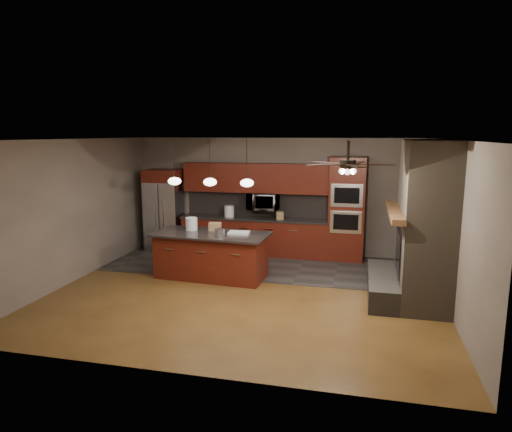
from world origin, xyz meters
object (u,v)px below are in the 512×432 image
(refrigerator, at_px, (165,210))
(white_bucket, at_px, (191,224))
(paint_tray, at_px, (239,233))
(counter_box, at_px, (280,215))
(kitchen_island, at_px, (211,255))
(oven_tower, at_px, (347,209))
(cardboard_box, at_px, (215,227))
(microwave, at_px, (263,201))
(counter_bucket, at_px, (229,211))
(paint_can, at_px, (220,232))

(refrigerator, height_order, white_bucket, refrigerator)
(paint_tray, xyz_separation_m, counter_box, (0.50, 1.84, 0.05))
(kitchen_island, xyz_separation_m, counter_box, (1.07, 1.92, 0.53))
(oven_tower, distance_m, white_bucket, 3.57)
(kitchen_island, relative_size, counter_box, 12.82)
(cardboard_box, bearing_deg, refrigerator, 126.80)
(oven_tower, relative_size, cardboard_box, 9.41)
(oven_tower, relative_size, white_bucket, 9.09)
(microwave, height_order, counter_bucket, microwave)
(microwave, distance_m, paint_tray, 1.97)
(white_bucket, height_order, counter_bucket, white_bucket)
(paint_tray, bearing_deg, counter_box, 70.05)
(oven_tower, xyz_separation_m, kitchen_island, (-2.61, -1.97, -0.73))
(microwave, relative_size, counter_bucket, 2.75)
(cardboard_box, bearing_deg, counter_box, 44.44)
(counter_box, bearing_deg, kitchen_island, -131.66)
(microwave, bearing_deg, cardboard_box, -110.34)
(white_bucket, distance_m, cardboard_box, 0.50)
(white_bucket, bearing_deg, cardboard_box, 9.55)
(oven_tower, xyz_separation_m, counter_bucket, (-2.81, 0.01, -0.16))
(white_bucket, xyz_separation_m, counter_box, (1.56, 1.72, -0.06))
(oven_tower, xyz_separation_m, counter_box, (-1.54, -0.04, -0.20))
(counter_box, bearing_deg, cardboard_box, -135.99)
(oven_tower, relative_size, kitchen_island, 1.00)
(microwave, xyz_separation_m, paint_tray, (-0.07, -1.94, -0.36))
(oven_tower, height_order, counter_box, oven_tower)
(kitchen_island, xyz_separation_m, counter_bucket, (-0.20, 1.97, 0.57))
(oven_tower, height_order, microwave, oven_tower)
(paint_tray, relative_size, cardboard_box, 1.64)
(microwave, xyz_separation_m, cardboard_box, (-0.64, -1.73, -0.30))
(counter_bucket, bearing_deg, paint_tray, -68.07)
(kitchen_island, distance_m, paint_can, 0.60)
(oven_tower, bearing_deg, paint_can, -137.99)
(refrigerator, distance_m, counter_bucket, 1.66)
(kitchen_island, relative_size, white_bucket, 9.13)
(kitchen_island, bearing_deg, paint_can, -31.79)
(refrigerator, distance_m, cardboard_box, 2.44)
(paint_tray, bearing_deg, kitchen_island, -176.31)
(oven_tower, height_order, cardboard_box, oven_tower)
(microwave, height_order, counter_box, microwave)
(microwave, bearing_deg, counter_box, -13.03)
(kitchen_island, distance_m, counter_bucket, 2.06)
(kitchen_island, relative_size, counter_bucket, 8.97)
(kitchen_island, relative_size, paint_can, 12.12)
(white_bucket, bearing_deg, oven_tower, 29.53)
(white_bucket, xyz_separation_m, cardboard_box, (0.49, 0.08, -0.05))
(counter_bucket, bearing_deg, kitchen_island, -84.26)
(refrigerator, height_order, counter_box, refrigerator)
(paint_tray, bearing_deg, cardboard_box, 155.48)
(oven_tower, distance_m, refrigerator, 4.47)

